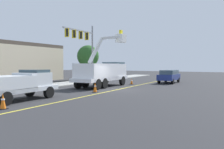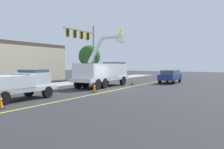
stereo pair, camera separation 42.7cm
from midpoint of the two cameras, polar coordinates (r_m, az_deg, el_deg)
name	(u,v)px [view 1 (the left image)]	position (r m, az deg, el deg)	size (l,w,h in m)	color
ground	(116,90)	(23.24, 0.35, -3.63)	(120.00, 120.00, 0.00)	#2D2D30
sidewalk_far_side	(48,86)	(28.11, -15.24, -2.54)	(60.00, 3.60, 0.12)	#9E9E99
lane_centre_stripe	(116,90)	(23.24, 0.35, -3.62)	(50.00, 0.16, 0.01)	yellow
utility_bucket_truck	(103,72)	(26.58, -2.62, 0.58)	(8.43, 3.57, 6.19)	white
service_pickup_truck	(19,84)	(17.69, -21.61, -2.07)	(5.80, 2.73, 2.06)	silver
passing_minivan	(169,76)	(32.48, 12.83, -0.24)	(4.99, 2.44, 1.69)	navy
traffic_cone_leading	(3,101)	(14.73, -24.87, -5.71)	(0.40, 0.40, 0.87)	black
traffic_cone_mid_front	(95,87)	(21.37, -4.54, -3.00)	(0.40, 0.40, 0.88)	black
traffic_cone_mid_rear	(132,81)	(29.82, 4.21, -1.61)	(0.40, 0.40, 0.71)	black
traffic_signal_mast	(84,41)	(31.93, -7.03, 7.66)	(6.34, 1.05, 7.66)	gray
street_tree_right	(88,56)	(37.96, -5.94, 4.26)	(3.37, 3.37, 5.37)	brown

